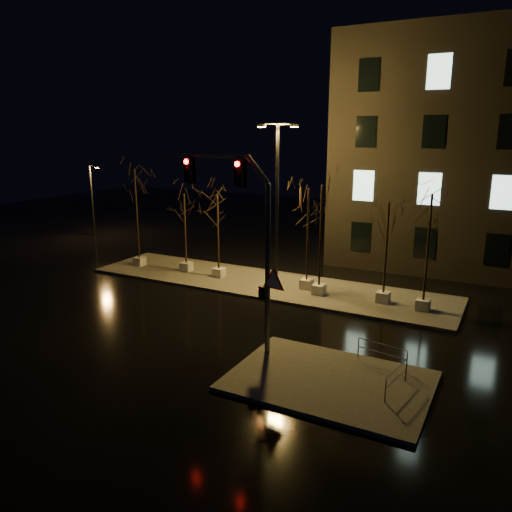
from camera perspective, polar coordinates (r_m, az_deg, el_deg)
The scene contains 15 objects.
ground at distance 24.66m, azimuth -5.50°, elevation -6.94°, with size 90.00×90.00×0.00m, color black.
median at distance 29.54m, azimuth 0.90°, elevation -3.17°, with size 22.00×5.00×0.15m, color #494741.
sidewalk_corner at distance 18.68m, azimuth 8.37°, elevation -13.94°, with size 7.00×5.00×0.15m, color #494741.
tree_0 at distance 33.29m, azimuth -13.60°, elevation 7.24°, with size 1.80×1.80×6.53m.
tree_1 at distance 31.46m, azimuth -8.17°, elevation 5.10°, with size 1.80×1.80×5.08m.
tree_2 at distance 29.89m, azimuth -4.40°, elevation 4.95°, with size 1.80×1.80×5.23m.
tree_3 at distance 27.48m, azimuth 6.00°, elevation 5.13°, with size 1.80×1.80×5.85m.
tree_4 at distance 26.55m, azimuth 7.48°, elevation 5.23°, with size 1.80×1.80×6.13m.
tree_5 at distance 25.98m, azimuth 14.81°, elevation 3.38°, with size 1.80×1.80×5.35m.
tree_6 at distance 25.28m, azimuth 19.28°, elevation 3.84°, with size 1.80×1.80×5.96m.
traffic_signal_mast at distance 19.67m, azimuth -1.66°, elevation 3.72°, with size 6.32×1.13×7.80m.
streetlight_main at distance 28.16m, azimuth 2.42°, elevation 7.09°, with size 2.26×0.80×9.12m.
streetlight_far at distance 45.13m, azimuth -18.17°, elevation 6.35°, with size 1.19×0.26×6.08m.
guard_rail_a at distance 19.80m, azimuth 14.21°, elevation -10.50°, with size 1.98×0.38×0.86m.
guard_rail_b at distance 18.08m, azimuth 15.75°, elevation -13.05°, with size 0.34×1.83×0.88m.
Camera 1 is at (12.82, -19.16, 8.76)m, focal length 35.00 mm.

